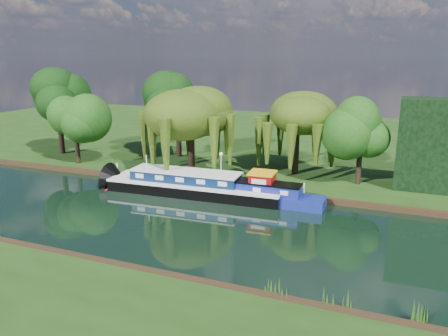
% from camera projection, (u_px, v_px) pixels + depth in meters
% --- Properties ---
extents(ground, '(120.00, 120.00, 0.00)m').
position_uv_depth(ground, '(163.00, 218.00, 33.16)').
color(ground, black).
extents(far_bank, '(120.00, 52.00, 0.45)m').
position_uv_depth(far_bank, '(279.00, 138.00, 63.61)').
color(far_bank, '#1A340E').
rests_on(far_bank, ground).
extents(dutch_barge, '(16.02, 4.39, 3.35)m').
position_uv_depth(dutch_barge, '(196.00, 185.00, 38.67)').
color(dutch_barge, black).
rests_on(dutch_barge, ground).
extents(narrowboat, '(13.16, 2.31, 1.92)m').
position_uv_depth(narrowboat, '(246.00, 193.00, 37.04)').
color(narrowboat, navy).
rests_on(narrowboat, ground).
extents(red_dinghy, '(3.54, 2.76, 0.67)m').
position_uv_depth(red_dinghy, '(121.00, 188.00, 40.52)').
color(red_dinghy, maroon).
rests_on(red_dinghy, ground).
extents(willow_left, '(6.79, 6.79, 8.14)m').
position_uv_depth(willow_left, '(190.00, 115.00, 42.26)').
color(willow_left, black).
rests_on(willow_left, far_bank).
extents(willow_right, '(5.99, 5.99, 7.29)m').
position_uv_depth(willow_right, '(297.00, 121.00, 42.62)').
color(willow_right, black).
rests_on(willow_right, far_bank).
extents(tree_far_left, '(4.51, 4.51, 7.27)m').
position_uv_depth(tree_far_left, '(75.00, 118.00, 46.88)').
color(tree_far_left, black).
rests_on(tree_far_left, far_bank).
extents(tree_far_back, '(5.44, 5.44, 9.15)m').
position_uv_depth(tree_far_back, '(58.00, 100.00, 51.26)').
color(tree_far_back, black).
rests_on(tree_far_back, far_bank).
extents(tree_far_mid, '(5.46, 5.46, 8.94)m').
position_uv_depth(tree_far_mid, '(178.00, 104.00, 49.77)').
color(tree_far_mid, black).
rests_on(tree_far_mid, far_bank).
extents(tree_far_right, '(4.20, 4.20, 6.87)m').
position_uv_depth(tree_far_right, '(362.00, 133.00, 39.29)').
color(tree_far_right, black).
rests_on(tree_far_right, far_bank).
extents(conifer_hedge, '(6.00, 3.00, 8.00)m').
position_uv_depth(conifer_hedge, '(434.00, 145.00, 37.74)').
color(conifer_hedge, black).
rests_on(conifer_hedge, far_bank).
extents(lamppost, '(0.36, 0.36, 2.56)m').
position_uv_depth(lamppost, '(221.00, 158.00, 41.79)').
color(lamppost, silver).
rests_on(lamppost, far_bank).
extents(mooring_posts, '(19.16, 0.16, 1.00)m').
position_uv_depth(mooring_posts, '(203.00, 177.00, 40.63)').
color(mooring_posts, silver).
rests_on(mooring_posts, far_bank).
extents(reeds_near, '(33.70, 1.50, 1.10)m').
position_uv_depth(reeds_near, '(204.00, 273.00, 23.74)').
color(reeds_near, '#1F4813').
rests_on(reeds_near, ground).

